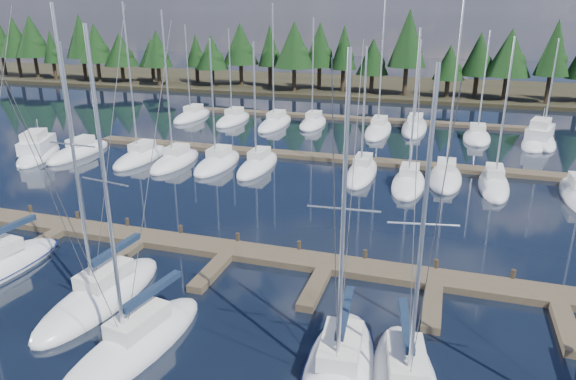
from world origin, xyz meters
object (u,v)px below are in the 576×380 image
(front_sailboat_3, at_px, (134,345))
(motor_yacht_left, at_px, (38,152))
(front_sailboat_4, at_px, (339,374))
(front_sailboat_2, at_px, (101,296))
(motor_yacht_right, at_px, (539,139))
(main_dock, at_px, (228,255))

(front_sailboat_3, distance_m, motor_yacht_left, 36.41)
(front_sailboat_4, bearing_deg, front_sailboat_2, 170.27)
(front_sailboat_3, bearing_deg, motor_yacht_left, 137.98)
(motor_yacht_right, bearing_deg, front_sailboat_4, -106.45)
(front_sailboat_2, bearing_deg, front_sailboat_3, -37.98)
(main_dock, distance_m, front_sailboat_4, 12.18)
(main_dock, height_order, front_sailboat_3, front_sailboat_3)
(main_dock, distance_m, motor_yacht_left, 31.11)
(front_sailboat_3, bearing_deg, front_sailboat_2, 142.02)
(motor_yacht_left, bearing_deg, motor_yacht_right, 22.96)
(front_sailboat_3, bearing_deg, main_dock, 88.44)
(main_dock, xyz_separation_m, motor_yacht_left, (-27.31, 14.91, 0.29))
(front_sailboat_2, bearing_deg, motor_yacht_left, 137.34)
(motor_yacht_right, bearing_deg, main_dock, -121.31)
(main_dock, bearing_deg, front_sailboat_3, -91.56)
(main_dock, relative_size, front_sailboat_2, 2.90)
(front_sailboat_2, relative_size, front_sailboat_4, 1.10)
(front_sailboat_4, bearing_deg, motor_yacht_left, 146.81)
(main_dock, distance_m, motor_yacht_right, 41.75)
(front_sailboat_2, xyz_separation_m, front_sailboat_4, (12.81, -2.20, -0.02))
(front_sailboat_2, xyz_separation_m, motor_yacht_left, (-23.13, 21.31, 0.20))
(front_sailboat_2, xyz_separation_m, front_sailboat_3, (3.93, -3.06, 0.00))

